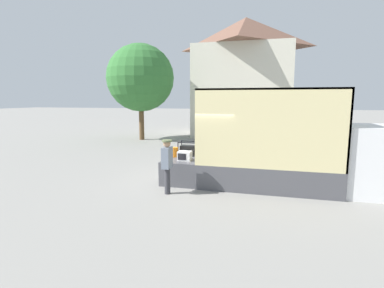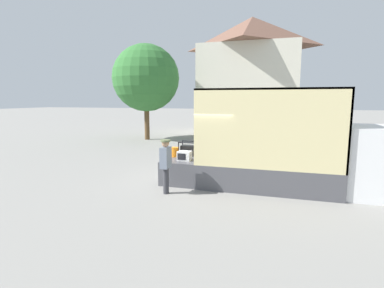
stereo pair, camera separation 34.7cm
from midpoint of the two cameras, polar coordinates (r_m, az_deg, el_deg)
ground_plane at (r=11.04m, az=1.12°, el=-7.01°), size 160.00×160.00×0.00m
box_truck at (r=10.58m, az=20.83°, el=-3.06°), size 6.36×2.28×3.29m
tailgate_deck at (r=11.11m, az=-2.13°, el=-4.72°), size 1.29×2.16×0.83m
microwave at (r=10.50m, az=-2.35°, el=-2.27°), size 0.46×0.38×0.33m
portable_generator at (r=11.40m, az=-1.45°, el=-1.20°), size 0.72×0.50×0.54m
orange_bucket at (r=11.18m, az=-4.32°, el=-1.55°), size 0.29×0.29×0.35m
worker_person at (r=9.36m, az=-5.82°, el=-3.24°), size 0.31×0.44×1.72m
house_backdrop at (r=25.49m, az=9.61°, el=12.59°), size 7.67×7.66×9.43m
street_tree at (r=22.27m, az=-10.24°, el=12.27°), size 4.80×4.80×6.86m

